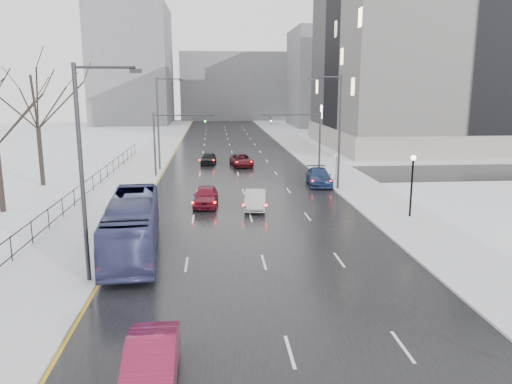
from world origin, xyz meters
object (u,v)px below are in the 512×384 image
object	(u,v)px
streetlight_r_mid	(337,127)
mast_signal_right	(310,135)
sedan_center_far	(208,158)
tree_park_d	(4,213)
streetlight_l_far	(160,119)
no_uturn_sign	(336,158)
sedan_right_near	(255,199)
sedan_right_far	(319,177)
sedan_left_near	(151,364)
bus	(132,225)
tree_park_e	(43,186)
sedan_right_cross	(241,160)
lamppost_r_mid	(412,177)
sedan_center_near	(206,196)
streetlight_l_near	(86,164)
mast_signal_left	(165,137)

from	to	relation	value
streetlight_r_mid	mast_signal_right	distance (m)	8.18
streetlight_r_mid	sedan_center_far	size ratio (longest dim) A/B	2.50
tree_park_d	streetlight_l_far	world-z (taller)	streetlight_l_far
no_uturn_sign	sedan_right_near	world-z (taller)	no_uturn_sign
mast_signal_right	sedan_right_near	bearing A→B (deg)	-115.32
no_uturn_sign	sedan_right_far	size ratio (longest dim) A/B	0.52
streetlight_r_mid	sedan_left_near	distance (m)	31.66
bus	sedan_right_near	distance (m)	12.05
tree_park_e	sedan_right_cross	size ratio (longest dim) A/B	2.76
no_uturn_sign	sedan_right_far	distance (m)	2.97
streetlight_r_mid	sedan_right_far	xyz separation A→B (m)	(-0.97, 2.39, -4.82)
lamppost_r_mid	sedan_center_near	world-z (taller)	lamppost_r_mid
streetlight_l_near	no_uturn_sign	distance (m)	29.81
mast_signal_left	sedan_right_far	size ratio (longest dim) A/B	1.24
sedan_left_near	sedan_right_far	size ratio (longest dim) A/B	0.85
tree_park_d	sedan_center_far	distance (m)	26.45
streetlight_l_near	sedan_center_far	bearing A→B (deg)	82.06
sedan_center_far	sedan_center_near	bearing A→B (deg)	-84.03
mast_signal_right	sedan_right_cross	size ratio (longest dim) A/B	1.33
tree_park_e	streetlight_r_mid	distance (m)	27.25
bus	sedan_center_near	world-z (taller)	bus
tree_park_d	streetlight_l_near	world-z (taller)	streetlight_l_near
lamppost_r_mid	streetlight_l_near	bearing A→B (deg)	-152.45
lamppost_r_mid	mast_signal_right	world-z (taller)	mast_signal_right
mast_signal_right	streetlight_l_near	bearing A→B (deg)	-118.96
mast_signal_right	sedan_center_near	distance (m)	17.14
bus	sedan_center_near	bearing A→B (deg)	65.31
no_uturn_sign	sedan_right_near	distance (m)	13.63
streetlight_l_near	mast_signal_right	distance (m)	32.03
streetlight_l_far	mast_signal_right	bearing A→B (deg)	-14.48
sedan_right_far	streetlight_l_near	bearing A→B (deg)	-119.46
mast_signal_right	sedan_center_far	xyz separation A→B (m)	(-10.47, 8.01, -3.38)
streetlight_l_near	sedan_right_cross	world-z (taller)	streetlight_l_near
streetlight_l_near	sedan_right_cross	bearing A→B (deg)	75.53
tree_park_d	sedan_center_near	xyz separation A→B (m)	(14.62, 0.87, 0.80)
tree_park_d	sedan_right_near	size ratio (longest dim) A/B	2.87
sedan_right_far	sedan_center_far	xyz separation A→B (m)	(-10.34, 13.62, -0.08)
tree_park_d	bus	size ratio (longest dim) A/B	1.15
no_uturn_sign	sedan_center_near	size ratio (longest dim) A/B	0.60
lamppost_r_mid	sedan_center_near	xyz separation A→B (m)	(-14.18, 4.87, -2.14)
mast_signal_left	streetlight_l_near	bearing A→B (deg)	-91.72
no_uturn_sign	lamppost_r_mid	bearing A→B (deg)	-82.67
sedan_center_near	streetlight_l_far	bearing A→B (deg)	109.16
sedan_center_near	sedan_right_far	distance (m)	12.82
bus	streetlight_r_mid	bearing A→B (deg)	41.20
tree_park_e	sedan_right_cross	bearing A→B (deg)	28.35
streetlight_l_far	sedan_right_far	bearing A→B (deg)	-32.02
bus	streetlight_l_near	bearing A→B (deg)	-110.33
mast_signal_right	sedan_right_far	distance (m)	6.51
streetlight_r_mid	lamppost_r_mid	xyz separation A→B (m)	(2.83, -10.00, -2.67)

